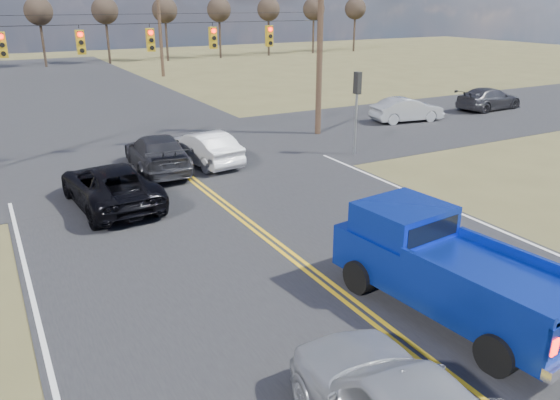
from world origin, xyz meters
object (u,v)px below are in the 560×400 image
dgrey_car_queue (157,153)px  cross_car_east_near (407,110)px  cross_car_east_far (489,99)px  black_suv (110,185)px  pickup_truck (445,268)px  white_car_queue (204,148)px

dgrey_car_queue → cross_car_east_near: dgrey_car_queue is taller
cross_car_east_near → cross_car_east_far: (7.48, 0.33, 0.01)m
black_suv → cross_car_east_far: bearing=-170.3°
cross_car_east_near → pickup_truck: bearing=149.7°
white_car_queue → cross_car_east_near: 14.39m
white_car_queue → cross_car_east_far: size_ratio=0.89×
dgrey_car_queue → cross_car_east_far: bearing=-167.6°
black_suv → cross_car_east_far: size_ratio=1.08×
black_suv → cross_car_east_near: black_suv is taller
dgrey_car_queue → black_suv: bearing=56.4°
cross_car_east_far → pickup_truck: bearing=125.2°
cross_car_east_far → white_car_queue: bearing=93.8°
pickup_truck → cross_car_east_near: size_ratio=1.41×
dgrey_car_queue → pickup_truck: bearing=105.1°
pickup_truck → white_car_queue: bearing=85.0°
pickup_truck → cross_car_east_far: pickup_truck is taller
white_car_queue → dgrey_car_queue: bearing=-7.9°
pickup_truck → cross_car_east_far: size_ratio=1.23×
pickup_truck → black_suv: 12.17m
dgrey_car_queue → cross_car_east_near: bearing=-165.5°
white_car_queue → cross_car_east_far: white_car_queue is taller
white_car_queue → cross_car_east_near: bearing=-177.2°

